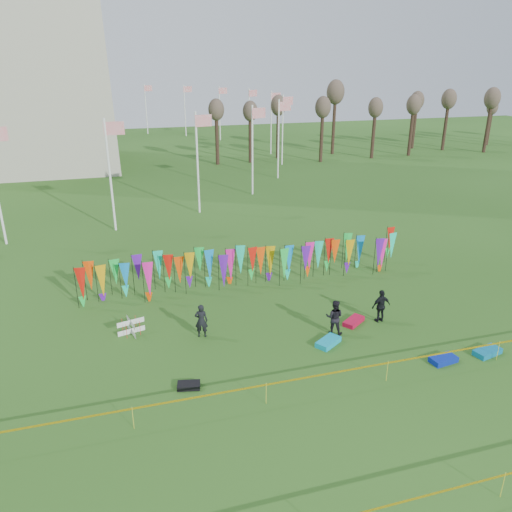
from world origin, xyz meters
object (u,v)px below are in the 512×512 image
object	(u,v)px
person_mid	(334,317)
box_kite	(131,327)
kite_bag_black	(189,386)
kite_bag_teal	(487,352)
kite_bag_red	(354,321)
person_left	(201,321)
kite_bag_turquoise	(328,342)
kite_bag_blue	(443,359)
person_right	(381,306)

from	to	relation	value
person_mid	box_kite	bearing A→B (deg)	13.56
kite_bag_black	kite_bag_teal	world-z (taller)	kite_bag_teal
box_kite	kite_bag_teal	size ratio (longest dim) A/B	0.58
box_kite	kite_bag_red	size ratio (longest dim) A/B	0.59
person_left	person_mid	bearing A→B (deg)	-177.96
person_left	kite_bag_turquoise	world-z (taller)	person_left
kite_bag_blue	kite_bag_black	size ratio (longest dim) A/B	1.30
person_mid	kite_bag_teal	world-z (taller)	person_mid
person_left	person_right	world-z (taller)	person_right
kite_bag_black	kite_bag_turquoise	bearing A→B (deg)	12.06
box_kite	kite_bag_blue	size ratio (longest dim) A/B	0.64
kite_bag_black	kite_bag_teal	distance (m)	12.64
person_mid	kite_bag_blue	world-z (taller)	person_mid
person_left	kite_bag_turquoise	distance (m)	5.72
person_left	person_mid	xyz separation A→B (m)	(5.85, -1.42, 0.03)
person_mid	kite_bag_black	world-z (taller)	person_mid
box_kite	kite_bag_black	size ratio (longest dim) A/B	0.83
person_mid	kite_bag_red	world-z (taller)	person_mid
person_right	kite_bag_black	xyz separation A→B (m)	(-9.63, -2.60, -0.72)
kite_bag_black	kite_bag_red	bearing A→B (deg)	18.37
kite_bag_red	kite_bag_black	size ratio (longest dim) A/B	1.40
kite_bag_blue	kite_bag_teal	size ratio (longest dim) A/B	0.91
box_kite	kite_bag_red	distance (m)	10.39
person_right	kite_bag_teal	world-z (taller)	person_right
person_mid	person_right	bearing A→B (deg)	-141.67
box_kite	kite_bag_turquoise	xyz separation A→B (m)	(8.26, -3.40, -0.24)
kite_bag_blue	kite_bag_teal	xyz separation A→B (m)	(2.16, -0.03, 0.00)
person_left	kite_bag_turquoise	bearing A→B (deg)	172.28
person_left	person_right	size ratio (longest dim) A/B	0.98
kite_bag_teal	person_right	bearing A→B (deg)	127.45
box_kite	kite_bag_red	xyz separation A→B (m)	(10.19, -2.00, -0.25)
person_left	kite_bag_blue	bearing A→B (deg)	167.95
kite_bag_turquoise	kite_bag_red	bearing A→B (deg)	35.90
person_mid	kite_bag_teal	distance (m)	6.58
kite_bag_blue	kite_bag_black	xyz separation A→B (m)	(-10.42, 1.23, -0.02)
person_mid	person_left	bearing A→B (deg)	16.02
box_kite	person_right	world-z (taller)	person_right
kite_bag_black	kite_bag_teal	xyz separation A→B (m)	(12.58, -1.26, 0.02)
box_kite	person_left	size ratio (longest dim) A/B	0.44
box_kite	person_mid	xyz separation A→B (m)	(8.89, -2.56, 0.47)
kite_bag_turquoise	person_right	bearing A→B (deg)	20.93
kite_bag_teal	person_mid	bearing A→B (deg)	148.04
box_kite	person_left	world-z (taller)	person_left
box_kite	kite_bag_teal	xyz separation A→B (m)	(14.44, -6.03, -0.24)
person_mid	kite_bag_blue	size ratio (longest dim) A/B	1.48
kite_bag_turquoise	kite_bag_red	size ratio (longest dim) A/B	1.00
person_mid	kite_bag_red	size ratio (longest dim) A/B	1.38
person_mid	kite_bag_black	distance (m)	7.41
kite_bag_blue	kite_bag_red	distance (m)	4.51
person_left	person_right	distance (m)	8.50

